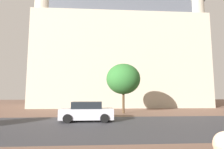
% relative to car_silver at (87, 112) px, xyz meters
% --- Properties ---
extents(ground_plane, '(120.00, 120.00, 0.00)m').
position_rel_car_silver_xyz_m(ground_plane, '(1.75, -1.97, -0.71)').
color(ground_plane, brown).
extents(street_asphalt_strip, '(120.00, 9.00, 0.00)m').
position_rel_car_silver_xyz_m(street_asphalt_strip, '(1.75, -1.98, -0.71)').
color(street_asphalt_strip, '#38383D').
rests_on(street_asphalt_strip, ground_plane).
extents(landmark_building, '(28.12, 13.73, 31.32)m').
position_rel_car_silver_xyz_m(landmark_building, '(3.96, 18.55, 8.58)').
color(landmark_building, '#B2A893').
rests_on(landmark_building, ground_plane).
extents(car_silver, '(4.02, 1.93, 1.49)m').
position_rel_car_silver_xyz_m(car_silver, '(0.00, 0.00, 0.00)').
color(car_silver, '#B2B2BC').
rests_on(car_silver, ground_plane).
extents(tree_curb_far, '(3.73, 3.73, 5.42)m').
position_rel_car_silver_xyz_m(tree_curb_far, '(3.51, 5.36, 3.02)').
color(tree_curb_far, '#4C3823').
rests_on(tree_curb_far, ground_plane).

